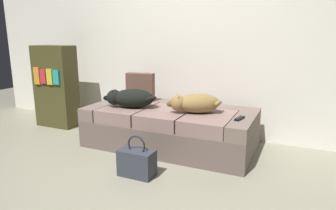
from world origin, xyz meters
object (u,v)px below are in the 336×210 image
dog_dark (130,98)px  dog_tan (195,103)px  handbag (137,162)px  bookshelf (56,86)px  tv_remote (240,118)px  couch (170,128)px  throw_pillow (140,87)px

dog_dark → dog_tan: size_ratio=1.07×
handbag → bookshelf: size_ratio=0.34×
tv_remote → couch: bearing=-176.2°
dog_dark → handbag: 0.91m
couch → tv_remote: (0.80, -0.13, 0.23)m
dog_dark → throw_pillow: throw_pillow is taller
throw_pillow → tv_remote: bearing=-15.9°
tv_remote → handbag: size_ratio=0.40×
tv_remote → handbag: bearing=-125.9°
dog_dark → throw_pillow: (-0.08, 0.38, 0.06)m
dog_tan → dog_dark: bearing=-174.4°
dog_dark → throw_pillow: 0.39m
couch → dog_dark: bearing=-162.2°
handbag → dog_dark: bearing=124.8°
dog_dark → throw_pillow: bearing=102.0°
handbag → dog_tan: bearing=68.8°
throw_pillow → handbag: throw_pillow is taller
throw_pillow → handbag: bearing=-62.5°
dog_tan → bookshelf: bearing=175.5°
couch → tv_remote: bearing=-9.4°
dog_dark → dog_tan: (0.74, 0.07, -0.00)m
tv_remote → bookshelf: 2.56m
tv_remote → bookshelf: bookshelf is taller
tv_remote → throw_pillow: bearing=177.3°
handbag → throw_pillow: bearing=117.5°
dog_tan → handbag: dog_tan is taller
dog_tan → tv_remote: size_ratio=3.76×
tv_remote → throw_pillow: throw_pillow is taller
tv_remote → throw_pillow: size_ratio=0.44×
dog_tan → bookshelf: (-2.06, 0.16, 0.01)m
dog_dark → tv_remote: (1.22, 0.00, -0.10)m
couch → handbag: size_ratio=4.88×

